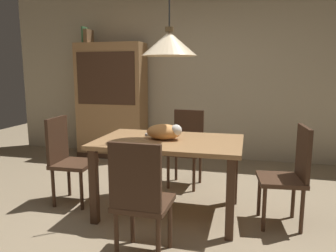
# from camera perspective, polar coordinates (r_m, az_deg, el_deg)

# --- Properties ---
(ground) EXTENTS (10.00, 10.00, 0.00)m
(ground) POSITION_cam_1_polar(r_m,az_deg,el_deg) (3.07, -3.60, -17.68)
(ground) COLOR #998466
(back_wall) EXTENTS (6.40, 0.10, 2.90)m
(back_wall) POSITION_cam_1_polar(r_m,az_deg,el_deg) (5.31, 5.01, 10.07)
(back_wall) COLOR beige
(back_wall) RESTS_ON ground
(dining_table) EXTENTS (1.40, 0.90, 0.75)m
(dining_table) POSITION_cam_1_polar(r_m,az_deg,el_deg) (3.17, 0.22, -4.22)
(dining_table) COLOR #A87A4C
(dining_table) RESTS_ON ground
(chair_near_front) EXTENTS (0.41, 0.41, 0.93)m
(chair_near_front) POSITION_cam_1_polar(r_m,az_deg,el_deg) (2.41, -4.92, -12.27)
(chair_near_front) COLOR #472D1E
(chair_near_front) RESTS_ON ground
(chair_far_back) EXTENTS (0.43, 0.43, 0.93)m
(chair_far_back) POSITION_cam_1_polar(r_m,az_deg,el_deg) (4.04, 3.28, -3.21)
(chair_far_back) COLOR #472D1E
(chair_far_back) RESTS_ON ground
(chair_left_side) EXTENTS (0.41, 0.41, 0.93)m
(chair_left_side) POSITION_cam_1_polar(r_m,az_deg,el_deg) (3.63, -17.41, -5.10)
(chair_left_side) COLOR #472D1E
(chair_left_side) RESTS_ON ground
(chair_right_side) EXTENTS (0.44, 0.44, 0.93)m
(chair_right_side) POSITION_cam_1_polar(r_m,az_deg,el_deg) (3.16, 20.75, -7.53)
(chair_right_side) COLOR #472D1E
(chair_right_side) RESTS_ON ground
(cat_sleeping) EXTENTS (0.39, 0.24, 0.16)m
(cat_sleeping) POSITION_cam_1_polar(r_m,az_deg,el_deg) (3.15, -0.55, -1.02)
(cat_sleeping) COLOR #E59951
(cat_sleeping) RESTS_ON dining_table
(pendant_lamp) EXTENTS (0.52, 0.52, 1.30)m
(pendant_lamp) POSITION_cam_1_polar(r_m,az_deg,el_deg) (3.09, 0.23, 14.36)
(pendant_lamp) COLOR beige
(hutch_bookcase) EXTENTS (1.12, 0.45, 1.85)m
(hutch_bookcase) POSITION_cam_1_polar(r_m,az_deg,el_deg) (5.40, -9.85, 4.00)
(hutch_bookcase) COLOR #A87A4C
(hutch_bookcase) RESTS_ON ground
(book_green_slim) EXTENTS (0.03, 0.20, 0.26)m
(book_green_slim) POSITION_cam_1_polar(r_m,az_deg,el_deg) (5.60, -14.41, 15.23)
(book_green_slim) COLOR #427A4C
(book_green_slim) RESTS_ON hutch_bookcase
(book_brown_thick) EXTENTS (0.06, 0.24, 0.22)m
(book_brown_thick) POSITION_cam_1_polar(r_m,az_deg,el_deg) (5.57, -13.83, 15.07)
(book_brown_thick) COLOR brown
(book_brown_thick) RESTS_ON hutch_bookcase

